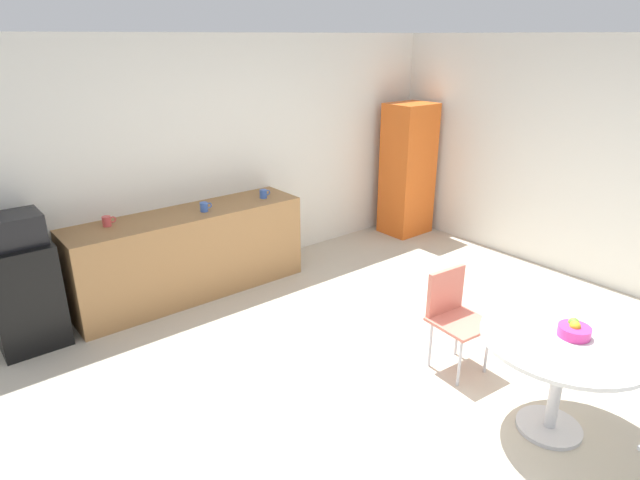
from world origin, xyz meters
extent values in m
plane|color=beige|center=(0.00, 0.00, 0.00)|extent=(6.00, 6.00, 0.00)
cube|color=white|center=(0.00, 3.00, 1.30)|extent=(6.00, 0.10, 2.60)
cube|color=white|center=(3.00, 0.00, 1.30)|extent=(0.10, 6.00, 2.60)
cube|color=#9E7042|center=(-0.63, 2.65, 0.45)|extent=(2.42, 0.60, 0.90)
cube|color=black|center=(-2.18, 2.65, 0.47)|extent=(0.54, 0.54, 0.94)
cube|color=black|center=(-2.18, 2.65, 1.07)|extent=(0.48, 0.38, 0.26)
cube|color=orange|center=(2.55, 2.55, 0.88)|extent=(0.60, 0.50, 1.75)
cylinder|color=silver|center=(0.34, -0.84, 0.01)|extent=(0.44, 0.44, 0.03)
cylinder|color=silver|center=(0.34, -0.84, 0.38)|extent=(0.08, 0.08, 0.71)
cylinder|color=white|center=(0.34, -0.84, 0.72)|extent=(1.08, 1.08, 0.03)
cylinder|color=silver|center=(0.56, -0.16, 0.21)|extent=(0.02, 0.02, 0.42)
cylinder|color=silver|center=(0.25, -0.13, 0.21)|extent=(0.02, 0.02, 0.42)
cylinder|color=silver|center=(0.59, 0.15, 0.21)|extent=(0.02, 0.02, 0.42)
cylinder|color=silver|center=(0.28, 0.18, 0.21)|extent=(0.02, 0.02, 0.42)
cube|color=#DB7260|center=(0.42, 0.01, 0.44)|extent=(0.46, 0.46, 0.03)
cube|color=#DB7260|center=(0.44, 0.20, 0.64)|extent=(0.38, 0.07, 0.38)
cylinder|color=#D8338C|center=(0.40, -0.87, 0.77)|extent=(0.21, 0.21, 0.07)
sphere|color=yellow|center=(0.40, -0.87, 0.81)|extent=(0.07, 0.07, 0.07)
sphere|color=#66B233|center=(0.43, -0.84, 0.81)|extent=(0.07, 0.07, 0.07)
cylinder|color=#D84C4C|center=(-1.39, 2.74, 0.95)|extent=(0.08, 0.08, 0.09)
torus|color=#D84C4C|center=(-1.33, 2.74, 0.95)|extent=(0.06, 0.01, 0.06)
cylinder|color=#3F66BF|center=(-0.47, 2.57, 0.95)|extent=(0.08, 0.08, 0.09)
torus|color=#3F66BF|center=(-0.41, 2.57, 0.95)|extent=(0.06, 0.01, 0.06)
cylinder|color=#3F66BF|center=(0.26, 2.59, 0.95)|extent=(0.08, 0.08, 0.09)
torus|color=#3F66BF|center=(0.32, 2.59, 0.95)|extent=(0.06, 0.01, 0.06)
camera|label=1|loc=(-2.79, -2.17, 2.57)|focal=29.85mm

